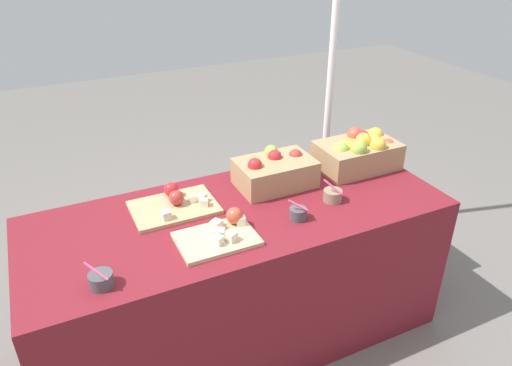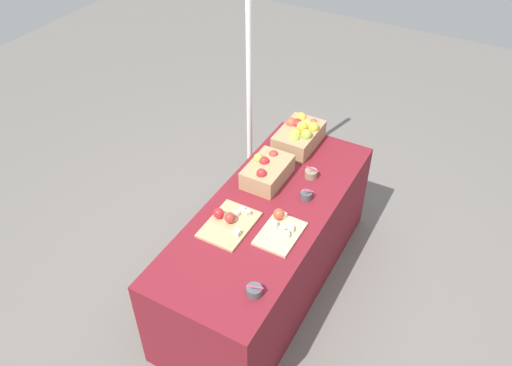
{
  "view_description": "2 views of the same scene",
  "coord_description": "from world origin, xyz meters",
  "px_view_note": "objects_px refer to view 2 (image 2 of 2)",
  "views": [
    {
      "loc": [
        -0.73,
        -1.69,
        1.89
      ],
      "look_at": [
        0.06,
        -0.05,
        0.89
      ],
      "focal_mm": 33.72,
      "sensor_mm": 36.0,
      "label": 1
    },
    {
      "loc": [
        -2.17,
        -1.11,
        3.0
      ],
      "look_at": [
        -0.06,
        0.06,
        0.98
      ],
      "focal_mm": 35.96,
      "sensor_mm": 36.0,
      "label": 2
    }
  ],
  "objects_px": {
    "apple_crate_left": "(300,135)",
    "cutting_board_front": "(280,229)",
    "sample_bowl_far": "(306,195)",
    "sample_bowl_near": "(311,174)",
    "tent_pole": "(249,85)",
    "sample_bowl_mid": "(254,291)",
    "cutting_board_back": "(229,222)",
    "apple_crate_middle": "(267,171)"
  },
  "relations": [
    {
      "from": "sample_bowl_near",
      "to": "sample_bowl_far",
      "type": "distance_m",
      "value": 0.23
    },
    {
      "from": "cutting_board_front",
      "to": "sample_bowl_far",
      "type": "distance_m",
      "value": 0.35
    },
    {
      "from": "apple_crate_left",
      "to": "apple_crate_middle",
      "type": "relative_size",
      "value": 1.11
    },
    {
      "from": "cutting_board_back",
      "to": "sample_bowl_far",
      "type": "height_order",
      "value": "sample_bowl_far"
    },
    {
      "from": "cutting_board_front",
      "to": "cutting_board_back",
      "type": "bearing_deg",
      "value": 108.37
    },
    {
      "from": "tent_pole",
      "to": "sample_bowl_mid",
      "type": "bearing_deg",
      "value": -149.64
    },
    {
      "from": "tent_pole",
      "to": "apple_crate_middle",
      "type": "bearing_deg",
      "value": -141.9
    },
    {
      "from": "apple_crate_left",
      "to": "tent_pole",
      "type": "distance_m",
      "value": 0.57
    },
    {
      "from": "apple_crate_left",
      "to": "cutting_board_back",
      "type": "bearing_deg",
      "value": 179.02
    },
    {
      "from": "cutting_board_back",
      "to": "sample_bowl_near",
      "type": "relative_size",
      "value": 3.23
    },
    {
      "from": "cutting_board_front",
      "to": "sample_bowl_near",
      "type": "height_order",
      "value": "sample_bowl_near"
    },
    {
      "from": "sample_bowl_far",
      "to": "cutting_board_back",
      "type": "bearing_deg",
      "value": 144.93
    },
    {
      "from": "cutting_board_front",
      "to": "tent_pole",
      "type": "bearing_deg",
      "value": 37.82
    },
    {
      "from": "sample_bowl_mid",
      "to": "cutting_board_front",
      "type": "bearing_deg",
      "value": 10.73
    },
    {
      "from": "apple_crate_left",
      "to": "cutting_board_front",
      "type": "bearing_deg",
      "value": -161.97
    },
    {
      "from": "apple_crate_left",
      "to": "tent_pole",
      "type": "height_order",
      "value": "tent_pole"
    },
    {
      "from": "cutting_board_back",
      "to": "tent_pole",
      "type": "height_order",
      "value": "tent_pole"
    },
    {
      "from": "apple_crate_middle",
      "to": "cutting_board_back",
      "type": "height_order",
      "value": "apple_crate_middle"
    },
    {
      "from": "cutting_board_back",
      "to": "tent_pole",
      "type": "bearing_deg",
      "value": 23.53
    },
    {
      "from": "cutting_board_front",
      "to": "sample_bowl_mid",
      "type": "xyz_separation_m",
      "value": [
        -0.5,
        -0.09,
        0.01
      ]
    },
    {
      "from": "apple_crate_middle",
      "to": "sample_bowl_near",
      "type": "height_order",
      "value": "apple_crate_middle"
    },
    {
      "from": "sample_bowl_mid",
      "to": "tent_pole",
      "type": "distance_m",
      "value": 1.79
    },
    {
      "from": "tent_pole",
      "to": "sample_bowl_near",
      "type": "bearing_deg",
      "value": -121.32
    },
    {
      "from": "sample_bowl_mid",
      "to": "tent_pole",
      "type": "bearing_deg",
      "value": 30.36
    },
    {
      "from": "apple_crate_middle",
      "to": "cutting_board_front",
      "type": "bearing_deg",
      "value": -142.63
    },
    {
      "from": "apple_crate_middle",
      "to": "sample_bowl_far",
      "type": "height_order",
      "value": "apple_crate_middle"
    },
    {
      "from": "tent_pole",
      "to": "sample_bowl_far",
      "type": "bearing_deg",
      "value": -129.81
    },
    {
      "from": "apple_crate_left",
      "to": "tent_pole",
      "type": "relative_size",
      "value": 0.2
    },
    {
      "from": "cutting_board_back",
      "to": "tent_pole",
      "type": "relative_size",
      "value": 0.18
    },
    {
      "from": "apple_crate_left",
      "to": "apple_crate_middle",
      "type": "bearing_deg",
      "value": 178.04
    },
    {
      "from": "cutting_board_front",
      "to": "sample_bowl_near",
      "type": "xyz_separation_m",
      "value": [
        0.58,
        0.05,
        0.01
      ]
    },
    {
      "from": "cutting_board_front",
      "to": "cutting_board_back",
      "type": "distance_m",
      "value": 0.32
    },
    {
      "from": "apple_crate_left",
      "to": "sample_bowl_far",
      "type": "height_order",
      "value": "apple_crate_left"
    },
    {
      "from": "cutting_board_back",
      "to": "sample_bowl_far",
      "type": "relative_size",
      "value": 3.63
    },
    {
      "from": "cutting_board_back",
      "to": "sample_bowl_far",
      "type": "xyz_separation_m",
      "value": [
        0.46,
        -0.32,
        0.01
      ]
    },
    {
      "from": "sample_bowl_near",
      "to": "sample_bowl_mid",
      "type": "xyz_separation_m",
      "value": [
        -1.07,
        -0.15,
        -0.0
      ]
    },
    {
      "from": "apple_crate_middle",
      "to": "sample_bowl_mid",
      "type": "relative_size",
      "value": 3.35
    },
    {
      "from": "apple_crate_left",
      "to": "sample_bowl_near",
      "type": "distance_m",
      "value": 0.4
    },
    {
      "from": "sample_bowl_near",
      "to": "tent_pole",
      "type": "bearing_deg",
      "value": 58.68
    },
    {
      "from": "apple_crate_middle",
      "to": "tent_pole",
      "type": "height_order",
      "value": "tent_pole"
    },
    {
      "from": "sample_bowl_mid",
      "to": "tent_pole",
      "type": "relative_size",
      "value": 0.05
    },
    {
      "from": "apple_crate_left",
      "to": "cutting_board_front",
      "type": "height_order",
      "value": "apple_crate_left"
    }
  ]
}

